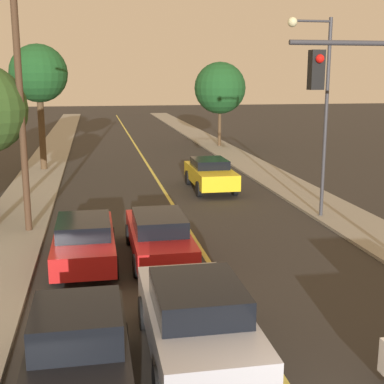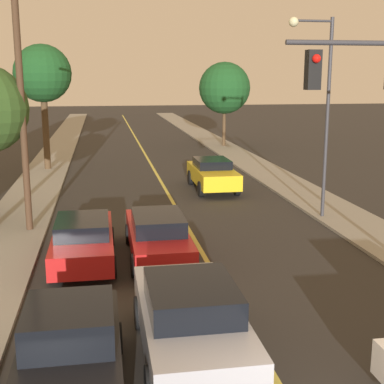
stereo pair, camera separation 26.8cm
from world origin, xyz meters
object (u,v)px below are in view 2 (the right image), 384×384
Objects in this scene: car_outer_lane_front at (71,348)px; car_far_oncoming at (213,173)px; car_near_lane_second at (158,235)px; utility_pole_left at (22,105)px; car_outer_lane_second at (83,239)px; streetlamp_right at (319,93)px; tree_right_near at (224,88)px; tree_left_far at (42,74)px; car_near_lane_front at (190,319)px.

car_outer_lane_front reaches higher than car_far_oncoming.
car_near_lane_second is 6.82m from utility_pole_left.
car_outer_lane_front reaches higher than car_outer_lane_second.
car_outer_lane_second is at bearing -157.38° from streetlamp_right.
streetlamp_right is 10.96m from utility_pole_left.
tree_right_near is at bearing 68.33° from car_outer_lane_second.
car_near_lane_second is 1.29× the size of car_outer_lane_front.
utility_pole_left is at bearing 119.36° from car_outer_lane_second.
tree_left_far is at bearing 106.13° from car_near_lane_second.
car_far_oncoming is (6.07, 9.93, 0.08)m from car_outer_lane_second.
streetlamp_right reaches higher than car_outer_lane_front.
car_outer_lane_front is at bearing -108.03° from car_near_lane_second.
car_near_lane_second reaches higher than car_outer_lane_second.
streetlamp_right is (8.90, 10.65, 4.11)m from car_outer_lane_front.
tree_left_far is at bearing 130.74° from streetlamp_right.
car_near_lane_front is 0.63× the size of streetlamp_right.
car_outer_lane_second is 1.01× the size of car_far_oncoming.
tree_left_far reaches higher than car_far_oncoming.
tree_right_near reaches higher than car_outer_lane_front.
utility_pole_left is at bearing 100.97° from car_outer_lane_front.
utility_pole_left reaches higher than tree_left_far.
car_outer_lane_front is 11.43m from utility_pole_left.
tree_left_far is (-4.92, 17.02, 4.95)m from car_near_lane_second.
car_far_oncoming is 17.12m from tree_right_near.
car_outer_lane_front is 0.59× the size of tree_right_near.
car_outer_lane_front is (-2.28, -0.78, -0.02)m from car_near_lane_front.
car_near_lane_second is at bearing 90.00° from car_near_lane_front.
streetlamp_right is at bearing -49.26° from tree_left_far.
car_near_lane_front is 1.00× the size of car_far_oncoming.
car_near_lane_second is 1.04× the size of car_outer_lane_second.
car_near_lane_front is 0.95× the size of car_near_lane_second.
car_outer_lane_front is 24.67m from tree_left_far.
car_outer_lane_second is at bearing -178.12° from car_near_lane_second.
streetlamp_right is at bearing 0.29° from utility_pole_left.
car_near_lane_front is at bearing 18.86° from car_outer_lane_front.
car_outer_lane_second is 10.52m from streetlamp_right.
streetlamp_right is (6.61, 3.63, 4.20)m from car_near_lane_second.
car_near_lane_front is at bearing -123.83° from streetlamp_right.
car_near_lane_second is 7.38m from car_outer_lane_front.
utility_pole_left is at bearing 140.51° from car_near_lane_second.
car_outer_lane_front is 0.51× the size of streetlamp_right.
tree_right_near is (1.45, 22.34, -0.27)m from streetlamp_right.
car_near_lane_front is 0.56× the size of utility_pole_left.
car_outer_lane_second is at bearing -60.64° from utility_pole_left.
utility_pole_left is (-2.05, 3.65, 3.86)m from car_outer_lane_second.
tree_left_far is at bearing -39.45° from car_far_oncoming.
utility_pole_left is 1.18× the size of tree_left_far.
car_far_oncoming is 0.63× the size of streetlamp_right.
streetlamp_right reaches higher than tree_right_near.
streetlamp_right is (8.90, 3.71, 4.21)m from car_outer_lane_second.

